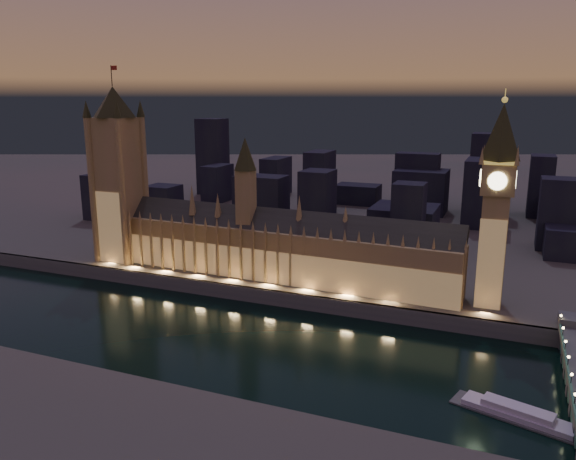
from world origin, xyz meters
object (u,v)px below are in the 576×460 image
at_px(elizabeth_tower, 497,189).
at_px(palace_of_westminster, 277,246).
at_px(victoria_tower, 118,166).
at_px(river_boat, 517,414).

bearing_deg(elizabeth_tower, palace_of_westminster, -179.91).
distance_m(victoria_tower, river_boat, 257.35).
distance_m(palace_of_westminster, elizabeth_tower, 118.77).
height_order(elizabeth_tower, river_boat, elizabeth_tower).
bearing_deg(elizabeth_tower, river_boat, -80.42).
bearing_deg(palace_of_westminster, river_boat, -34.74).
bearing_deg(river_boat, palace_of_westminster, 145.26).
xyz_separation_m(palace_of_westminster, river_boat, (127.09, -88.13, -24.81)).
bearing_deg(palace_of_westminster, elizabeth_tower, 0.09).
height_order(palace_of_westminster, elizabeth_tower, elizabeth_tower).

